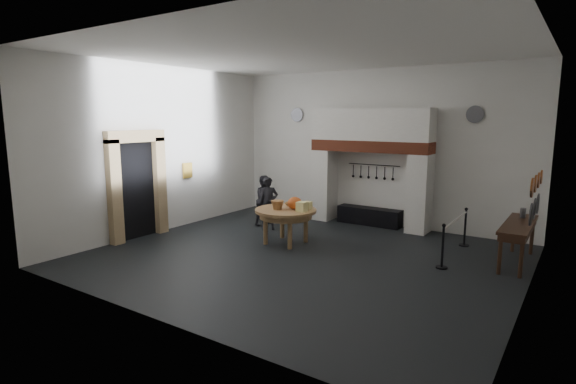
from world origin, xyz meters
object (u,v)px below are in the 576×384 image
Objects in this scene: visitor_near at (268,203)px; barrier_post_far at (465,228)px; visitor_far at (266,200)px; barrier_post_near at (443,247)px; side_table at (519,224)px; work_table at (286,210)px; iron_range at (369,216)px.

barrier_post_far is at bearing -26.58° from visitor_near.
visitor_near is at bearing -126.48° from visitor_far.
barrier_post_near is at bearing -49.21° from visitor_near.
visitor_far is 1.62× the size of barrier_post_far.
side_table and barrier_post_far have the same top height.
work_table is at bearing -120.51° from visitor_far.
work_table is 2.05m from visitor_far.
iron_range is at bearing 3.25° from visitor_near.
work_table is 1.49m from visitor_near.
visitor_far is at bearing 169.06° from barrier_post_near.
barrier_post_far is at bearing -15.04° from iron_range.
visitor_near is 1.65× the size of barrier_post_near.
barrier_post_far reaches higher than work_table.
visitor_near is at bearing -174.81° from side_table.
work_table is 5.23m from side_table.
barrier_post_far is at bearing 30.78° from work_table.
side_table and barrier_post_near have the same top height.
visitor_far is at bearing 93.10° from visitor_near.
visitor_near is 1.65× the size of barrier_post_far.
visitor_near reaches higher than barrier_post_near.
barrier_post_far is (5.37, 0.96, -0.28)m from visitor_far.
side_table is at bearing -32.61° from barrier_post_far.
side_table is at bearing -20.88° from iron_range.
iron_range is at bearing -47.01° from visitor_far.
iron_range is at bearing 72.93° from work_table.
visitor_far is 5.46m from barrier_post_far.
barrier_post_near is 1.00× the size of barrier_post_far.
barrier_post_far is (4.97, 1.36, -0.29)m from visitor_near.
barrier_post_near is at bearing -44.11° from iron_range.
visitor_far is (-1.59, 1.29, -0.11)m from work_table.
side_table is 2.44× the size of barrier_post_near.
iron_range is 3.98m from barrier_post_near.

